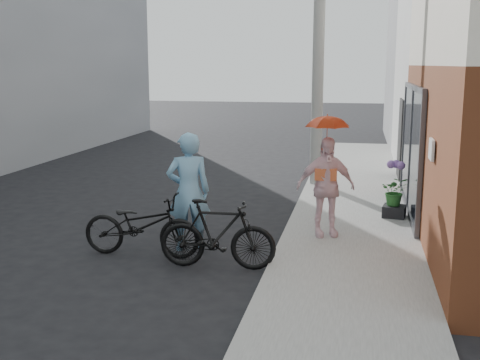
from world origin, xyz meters
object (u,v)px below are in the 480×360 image
(officer, at_px, (189,192))
(bike_left, at_px, (141,225))
(utility_pole, at_px, (319,44))
(planter, at_px, (394,211))
(bike_right, at_px, (217,234))
(kimono_woman, at_px, (326,187))

(officer, xyz_separation_m, bike_left, (-0.65, -0.47, -0.47))
(utility_pole, xyz_separation_m, officer, (-1.67, -5.49, -2.52))
(officer, height_order, planter, officer)
(officer, xyz_separation_m, bike_right, (0.68, -0.82, -0.45))
(utility_pole, bearing_deg, bike_left, -111.20)
(officer, xyz_separation_m, planter, (3.42, 2.42, -0.75))
(officer, bearing_deg, bike_right, 108.74)
(officer, bearing_deg, planter, -165.45)
(utility_pole, bearing_deg, planter, -60.36)
(kimono_woman, bearing_deg, utility_pole, 79.37)
(kimono_woman, bearing_deg, planter, 34.32)
(officer, bearing_deg, kimono_woman, -178.87)
(officer, height_order, bike_right, officer)
(utility_pole, height_order, bike_right, utility_pole)
(bike_right, bearing_deg, planter, -42.46)
(bike_right, bearing_deg, officer, 37.22)
(bike_right, bearing_deg, kimono_woman, -43.63)
(officer, distance_m, planter, 4.25)
(planter, bearing_deg, utility_pole, 119.64)
(kimono_woman, bearing_deg, officer, -174.93)
(bike_right, height_order, kimono_woman, kimono_woman)
(officer, bearing_deg, utility_pole, -127.65)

